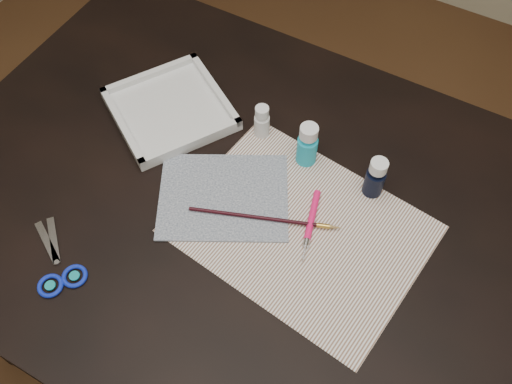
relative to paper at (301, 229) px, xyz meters
The scene contains 11 objects.
ground 0.77m from the paper, behind, with size 3.50×3.50×0.02m, color #422614.
table 0.39m from the paper, behind, with size 1.30×0.90×0.75m, color black.
paper is the anchor object (origin of this frame).
canvas 0.16m from the paper, behind, with size 0.24×0.20×0.00m, color #15223E.
paint_bottle_white 0.24m from the paper, 136.75° to the left, with size 0.03×0.03×0.08m, color silver.
paint_bottle_cyan 0.17m from the paper, 113.59° to the left, with size 0.04×0.04×0.10m, color #1AB0CD.
paint_bottle_navy 0.17m from the paper, 60.53° to the left, with size 0.04×0.04×0.09m, color black.
paintbrush 0.07m from the paper, 165.44° to the right, with size 0.29×0.01×0.01m, color black, non-canonical shape.
craft_knife 0.02m from the paper, 33.22° to the left, with size 0.16×0.01×0.01m, color #F61561, non-canonical shape.
scissors 0.45m from the paper, 143.27° to the right, with size 0.18×0.09×0.01m, color silver, non-canonical shape.
palette_tray 0.39m from the paper, 162.33° to the left, with size 0.23×0.23×0.03m, color silver.
Camera 1 is at (0.28, -0.49, 1.67)m, focal length 40.00 mm.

